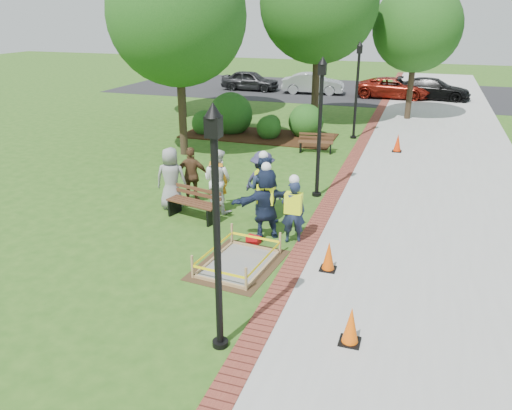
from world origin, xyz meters
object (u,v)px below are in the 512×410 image
(hivis_worker_b, at_px, (293,209))
(hivis_worker_a, at_px, (266,201))
(bench_near, at_px, (194,210))
(cone_front, at_px, (351,326))
(lamp_near, at_px, (216,215))
(hivis_worker_c, at_px, (263,187))
(wet_concrete_pad, at_px, (238,256))

(hivis_worker_b, bearing_deg, hivis_worker_a, 176.80)
(bench_near, distance_m, cone_front, 6.61)
(cone_front, xyz_separation_m, lamp_near, (-2.15, -0.79, 2.13))
(hivis_worker_a, xyz_separation_m, hivis_worker_c, (-0.40, 1.01, -0.01))
(wet_concrete_pad, bearing_deg, hivis_worker_c, 95.52)
(lamp_near, bearing_deg, cone_front, 20.13)
(hivis_worker_a, bearing_deg, cone_front, -53.82)
(lamp_near, height_order, hivis_worker_a, lamp_near)
(cone_front, distance_m, hivis_worker_b, 4.25)
(bench_near, height_order, hivis_worker_a, hivis_worker_a)
(hivis_worker_a, distance_m, hivis_worker_b, 0.73)
(wet_concrete_pad, xyz_separation_m, hivis_worker_c, (-0.26, 2.66, 0.76))
(hivis_worker_c, bearing_deg, hivis_worker_a, -68.52)
(lamp_near, xyz_separation_m, hivis_worker_c, (-0.99, 5.54, -1.49))
(wet_concrete_pad, height_order, lamp_near, lamp_near)
(lamp_near, relative_size, hivis_worker_b, 2.38)
(cone_front, xyz_separation_m, hivis_worker_c, (-3.14, 4.76, 0.64))
(lamp_near, height_order, hivis_worker_c, lamp_near)
(lamp_near, height_order, hivis_worker_b, lamp_near)
(bench_near, relative_size, hivis_worker_b, 0.93)
(wet_concrete_pad, distance_m, hivis_worker_c, 2.78)
(bench_near, height_order, hivis_worker_b, hivis_worker_b)
(wet_concrete_pad, xyz_separation_m, lamp_near, (0.73, -2.88, 2.25))
(lamp_near, distance_m, hivis_worker_c, 5.82)
(wet_concrete_pad, height_order, hivis_worker_a, hivis_worker_a)
(wet_concrete_pad, height_order, cone_front, cone_front)
(wet_concrete_pad, bearing_deg, bench_near, 134.60)
(wet_concrete_pad, bearing_deg, lamp_near, -75.69)
(hivis_worker_a, bearing_deg, hivis_worker_b, -3.20)
(hivis_worker_b, xyz_separation_m, hivis_worker_c, (-1.12, 1.05, 0.10))
(hivis_worker_b, bearing_deg, bench_near, 169.18)
(wet_concrete_pad, bearing_deg, hivis_worker_b, 61.77)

